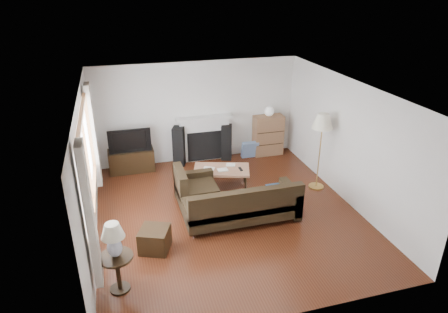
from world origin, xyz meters
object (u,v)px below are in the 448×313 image
object	(u,v)px
bookshelf	(268,135)
floor_lamp	(320,152)
tv_stand	(132,160)
sectional_sofa	(241,203)
side_table	(118,273)
coffee_table	(222,178)

from	to	relation	value
bookshelf	floor_lamp	distance (m)	2.09
tv_stand	floor_lamp	distance (m)	4.39
sectional_sofa	floor_lamp	distance (m)	2.23
tv_stand	sectional_sofa	bearing A→B (deg)	-56.29
bookshelf	side_table	bearing A→B (deg)	-133.93
side_table	floor_lamp	bearing A→B (deg)	25.77
coffee_table	sectional_sofa	bearing A→B (deg)	-72.39
coffee_table	side_table	xyz separation A→B (m)	(-2.31, -2.65, 0.07)
tv_stand	sectional_sofa	distance (m)	3.35
bookshelf	side_table	distance (m)	5.73
floor_lamp	side_table	distance (m)	4.85
floor_lamp	side_table	world-z (taller)	floor_lamp
tv_stand	bookshelf	size ratio (longest dim) A/B	1.01
tv_stand	bookshelf	bearing A→B (deg)	0.78
tv_stand	sectional_sofa	world-z (taller)	sectional_sofa
tv_stand	side_table	xyz separation A→B (m)	(-0.46, -4.07, 0.04)
coffee_table	floor_lamp	distance (m)	2.20
tv_stand	floor_lamp	bearing A→B (deg)	-27.03
floor_lamp	side_table	bearing A→B (deg)	-154.23
bookshelf	sectional_sofa	world-z (taller)	bookshelf
floor_lamp	bookshelf	bearing A→B (deg)	100.33
bookshelf	coffee_table	bearing A→B (deg)	-138.51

